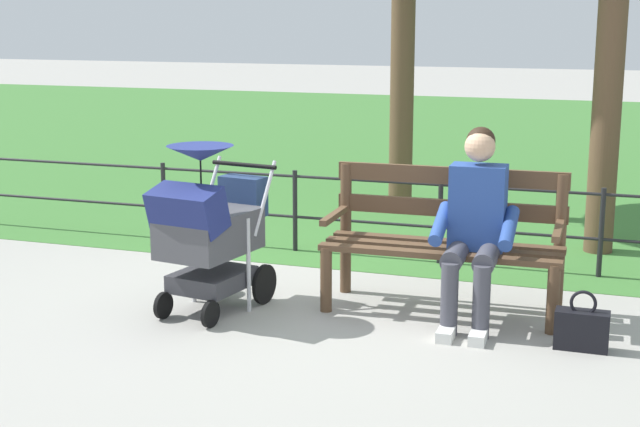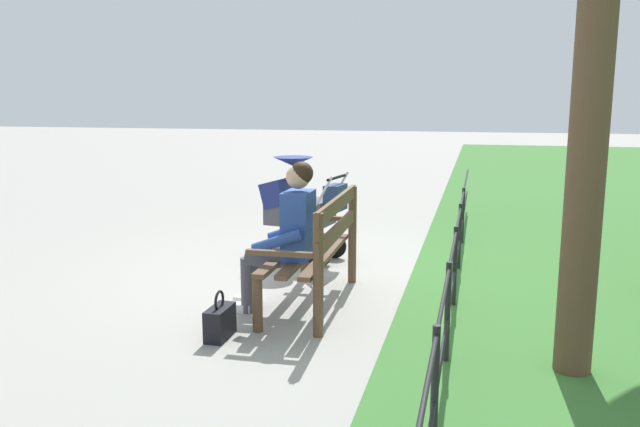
{
  "view_description": "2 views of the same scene",
  "coord_description": "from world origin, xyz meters",
  "px_view_note": "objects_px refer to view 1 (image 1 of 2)",
  "views": [
    {
      "loc": [
        -2.08,
        5.96,
        1.98
      ],
      "look_at": [
        -0.04,
        0.03,
        0.64
      ],
      "focal_mm": 52.05,
      "sensor_mm": 36.0,
      "label": 1
    },
    {
      "loc": [
        -6.11,
        -1.42,
        1.77
      ],
      "look_at": [
        0.03,
        0.1,
        0.64
      ],
      "focal_mm": 35.9,
      "sensor_mm": 36.0,
      "label": 2
    }
  ],
  "objects_px": {
    "stroller": "(209,227)",
    "handbag": "(582,329)",
    "park_bench": "(445,234)",
    "person_on_bench": "(475,221)"
  },
  "relations": [
    {
      "from": "person_on_bench",
      "to": "handbag",
      "type": "xyz_separation_m",
      "value": [
        -0.72,
        0.3,
        -0.55
      ]
    },
    {
      "from": "park_bench",
      "to": "handbag",
      "type": "xyz_separation_m",
      "value": [
        -0.95,
        0.53,
        -0.4
      ]
    },
    {
      "from": "park_bench",
      "to": "handbag",
      "type": "relative_size",
      "value": 4.36
    },
    {
      "from": "stroller",
      "to": "park_bench",
      "type": "bearing_deg",
      "value": -158.25
    },
    {
      "from": "person_on_bench",
      "to": "stroller",
      "type": "distance_m",
      "value": 1.76
    },
    {
      "from": "person_on_bench",
      "to": "handbag",
      "type": "height_order",
      "value": "person_on_bench"
    },
    {
      "from": "park_bench",
      "to": "stroller",
      "type": "relative_size",
      "value": 1.4
    },
    {
      "from": "park_bench",
      "to": "stroller",
      "type": "bearing_deg",
      "value": 21.75
    },
    {
      "from": "person_on_bench",
      "to": "handbag",
      "type": "bearing_deg",
      "value": 156.97
    },
    {
      "from": "stroller",
      "to": "handbag",
      "type": "relative_size",
      "value": 3.11
    }
  ]
}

